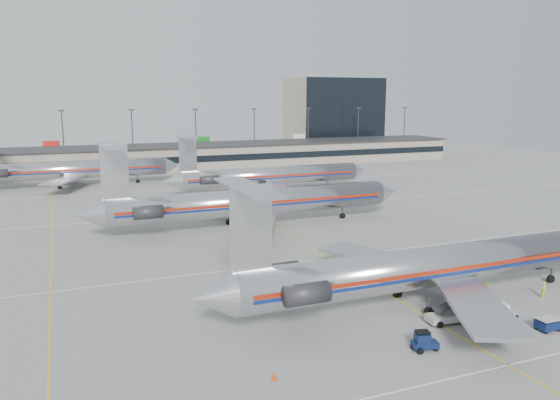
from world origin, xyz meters
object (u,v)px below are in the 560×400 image
jet_foreground (432,266)px  jet_second_row (248,202)px  tug_center (502,324)px  uld_container (495,315)px  belt_loader (451,315)px

jet_foreground → jet_second_row: size_ratio=0.95×
jet_foreground → jet_second_row: jet_second_row is taller
tug_center → uld_container: (0.39, 1.19, 0.26)m
uld_container → jet_foreground: bearing=110.9°
jet_foreground → tug_center: (1.11, -7.54, -2.74)m
uld_container → belt_loader: bearing=150.4°
jet_second_row → uld_container: jet_second_row is taller
uld_container → belt_loader: size_ratio=0.44×
uld_container → belt_loader: 3.46m
jet_second_row → tug_center: size_ratio=22.24×
jet_second_row → uld_container: size_ratio=22.78×
tug_center → belt_loader: (-2.35, 3.27, -0.10)m
jet_foreground → uld_container: size_ratio=21.73×
jet_second_row → jet_foreground: bearing=-80.1°
jet_second_row → belt_loader: bearing=-83.0°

